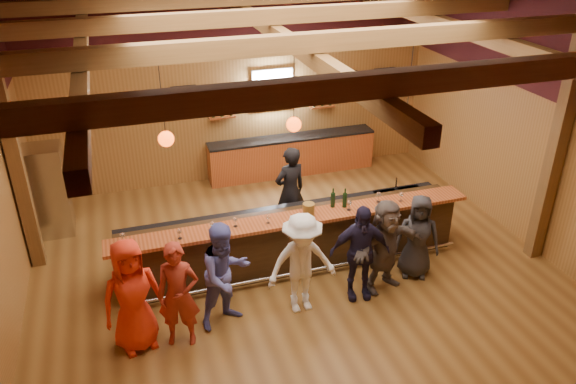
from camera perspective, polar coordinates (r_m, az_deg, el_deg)
name	(u,v)px	position (r m, az deg, el deg)	size (l,w,h in m)	color
room	(293,92)	(8.82, 0.49, 10.13)	(9.04, 9.00, 4.52)	brown
bar_counter	(291,237)	(10.03, 0.36, -4.57)	(6.30, 1.07, 1.11)	black
back_bar_cabinet	(292,155)	(13.39, 0.40, 3.77)	(4.00, 0.52, 0.95)	#8F3D1A
window	(272,90)	(12.94, -1.60, 10.34)	(0.95, 0.09, 0.95)	silver
framed_pictures	(308,84)	(13.17, 2.09, 10.87)	(5.35, 0.05, 0.45)	black
wine_shelves	(273,109)	(13.01, -1.50, 8.45)	(3.00, 0.18, 0.30)	#8F3D1A
pendant_lights	(294,124)	(8.93, 0.59, 6.93)	(4.24, 0.24, 1.37)	black
stainless_fridge	(49,191)	(11.72, -23.15, 0.13)	(0.70, 0.70, 1.80)	silver
customer_orange	(132,296)	(8.33, -15.56, -10.13)	(0.87, 0.57, 1.78)	red
customer_redvest	(178,295)	(8.28, -11.07, -10.24)	(0.61, 0.40, 1.68)	#9C2D1C
customer_denim	(225,275)	(8.53, -6.39, -8.37)	(0.84, 0.66, 1.73)	#575DAF
customer_white	(302,264)	(8.73, 1.42, -7.30)	(1.11, 0.64, 1.72)	white
customer_navy	(360,253)	(9.09, 7.29, -6.12)	(0.98, 0.41, 1.68)	#1C1831
customer_brown	(385,246)	(9.36, 9.84, -5.39)	(1.52, 0.48, 1.64)	#584D46
customer_dark	(417,237)	(9.83, 13.02, -4.43)	(0.75, 0.49, 1.53)	#272729
bartender	(290,191)	(10.75, 0.21, 0.09)	(0.66, 0.43, 1.80)	black
ice_bucket	(309,209)	(9.46, 2.11, -1.79)	(0.20, 0.20, 0.22)	brown
bottle_a	(333,200)	(9.74, 4.58, -0.78)	(0.08, 0.08, 0.35)	black
bottle_b	(345,200)	(9.75, 5.79, -0.79)	(0.08, 0.08, 0.35)	black
glass_a	(122,236)	(9.05, -16.47, -4.30)	(0.08, 0.08, 0.19)	silver
glass_b	(179,232)	(8.96, -10.97, -3.99)	(0.08, 0.08, 0.17)	silver
glass_c	(213,224)	(9.05, -7.68, -3.27)	(0.09, 0.09, 0.20)	silver
glass_d	(235,220)	(9.16, -5.40, -2.82)	(0.08, 0.08, 0.18)	silver
glass_e	(268,217)	(9.23, -2.04, -2.57)	(0.07, 0.07, 0.16)	silver
glass_f	(349,203)	(9.65, 6.24, -1.13)	(0.08, 0.08, 0.19)	silver
glass_g	(379,195)	(9.98, 9.20, -0.31)	(0.09, 0.09, 0.20)	silver
glass_h	(401,195)	(10.08, 11.43, -0.27)	(0.08, 0.08, 0.18)	silver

